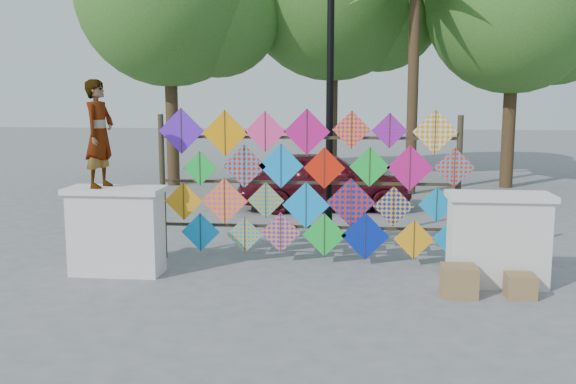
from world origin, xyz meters
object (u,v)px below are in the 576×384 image
Objects in this scene: kite_rack at (312,185)px; vendor_woman at (99,134)px; sedan at (324,180)px; lamppost at (330,89)px.

kite_rack is 3.23m from vendor_woman.
vendor_woman is 0.39× the size of sedan.
lamppost is at bearing 177.62° from sedan.
vendor_woman is at bearing -145.46° from lamppost.
kite_rack is 1.96m from lamppost.
kite_rack reaches higher than sedan.
vendor_woman is 0.34× the size of lamppost.
lamppost reaches higher than sedan.
kite_rack is at bearing -62.62° from vendor_woman.
lamppost is (0.21, 1.27, 1.47)m from kite_rack.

